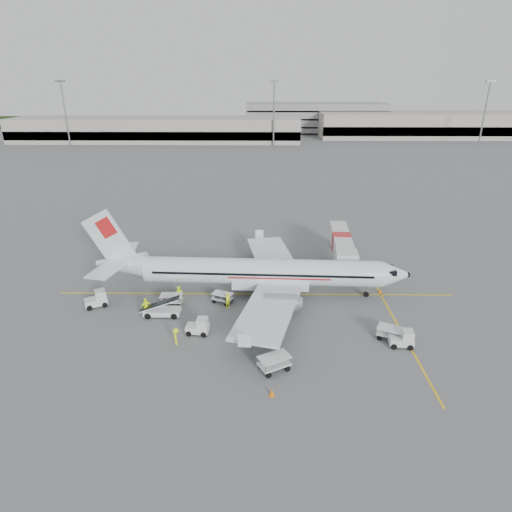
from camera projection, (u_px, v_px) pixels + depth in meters
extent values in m
plane|color=#56595B|center=(256.00, 294.00, 47.93)|extent=(360.00, 360.00, 0.00)
cube|color=yellow|center=(256.00, 294.00, 47.93)|extent=(44.00, 0.20, 0.01)
cube|color=yellow|center=(403.00, 334.00, 40.38)|extent=(0.20, 20.00, 0.01)
cone|color=#F86E01|center=(380.00, 290.00, 48.13)|extent=(0.35, 0.35, 0.58)
cone|color=#F86E01|center=(261.00, 235.00, 65.27)|extent=(0.36, 0.36, 0.58)
cone|color=#F86E01|center=(272.00, 392.00, 32.38)|extent=(0.38, 0.38, 0.62)
imported|color=#D3EF10|center=(228.00, 300.00, 44.80)|extent=(0.71, 0.75, 1.72)
imported|color=#D3EF10|center=(179.00, 294.00, 45.92)|extent=(1.12, 1.09, 1.82)
imported|color=#D3EF10|center=(176.00, 336.00, 38.57)|extent=(0.86, 1.16, 1.60)
imported|color=#D3EF10|center=(146.00, 307.00, 43.33)|extent=(1.20, 0.95, 1.90)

